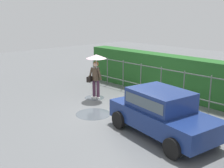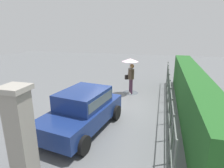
% 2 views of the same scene
% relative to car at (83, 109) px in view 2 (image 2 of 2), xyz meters
% --- Properties ---
extents(ground_plane, '(40.00, 40.00, 0.00)m').
position_rel_car_xyz_m(ground_plane, '(-2.27, 0.61, -0.80)').
color(ground_plane, slate).
extents(car, '(3.93, 2.33, 1.48)m').
position_rel_car_xyz_m(car, '(0.00, 0.00, 0.00)').
color(car, navy).
rests_on(car, ground).
extents(pedestrian, '(0.92, 0.92, 2.06)m').
position_rel_car_xyz_m(pedestrian, '(-4.46, 1.01, 0.66)').
color(pedestrian, '#47283D').
rests_on(pedestrian, ground).
extents(gate_pillar, '(0.60, 0.60, 2.42)m').
position_rel_car_xyz_m(gate_pillar, '(2.67, -0.41, 0.44)').
color(gate_pillar, gray).
rests_on(gate_pillar, ground).
extents(fence_section, '(9.62, 0.05, 1.50)m').
position_rel_car_xyz_m(fence_section, '(-2.37, 3.09, 0.02)').
color(fence_section, '#59605B').
rests_on(fence_section, ground).
extents(hedge_row, '(10.57, 0.90, 1.90)m').
position_rel_car_xyz_m(hedge_row, '(-2.37, 4.00, 0.15)').
color(hedge_row, '#235B23').
rests_on(hedge_row, ground).
extents(puddle_near, '(1.38, 1.38, 0.00)m').
position_rel_car_xyz_m(puddle_near, '(-2.97, -0.40, -0.80)').
color(puddle_near, '#4C545B').
rests_on(puddle_near, ground).
extents(puddle_far, '(0.92, 0.92, 0.00)m').
position_rel_car_xyz_m(puddle_far, '(-4.61, 1.02, -0.80)').
color(puddle_far, '#4C545B').
rests_on(puddle_far, ground).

